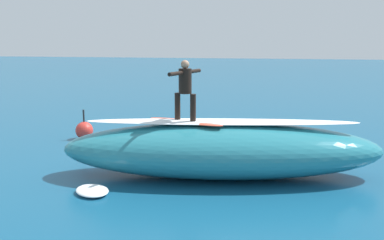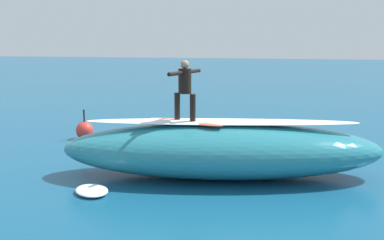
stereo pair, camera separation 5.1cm
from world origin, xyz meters
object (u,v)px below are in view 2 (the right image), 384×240
Objects in this scene: surfer_riding at (185,86)px; surfboard_paddling at (197,142)px; surfboard_riding at (185,122)px; surfer_paddling at (197,137)px; buoy_marker at (85,130)px.

surfboard_paddling is at bearing -65.00° from surfer_riding.
surfboard_riding is 0.94m from surfer_riding.
surfboard_paddling is (0.32, -3.73, -2.39)m from surfer_riding.
surfer_riding reaches higher than surfer_paddling.
surfer_riding reaches higher than buoy_marker.
surfboard_paddling is 4.12m from buoy_marker.
buoy_marker is (4.06, 0.23, 0.12)m from surfer_paddling.
surfboard_riding is 1.41× the size of surfer_riding.
surfer_paddling is (0.04, -0.13, 0.17)m from surfboard_paddling.
surfboard_paddling is at bearing -65.00° from surfboard_riding.
surfboard_riding is 2.05× the size of buoy_marker.
surfboard_riding is at bearing -14.46° from surfboard_paddling.
surfer_riding is at bearing -13.97° from surfer_paddling.
surfboard_riding reaches higher than surfboard_paddling.
surfboard_riding is at bearing 20.14° from surfer_riding.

